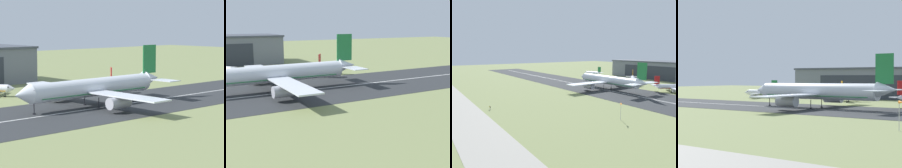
% 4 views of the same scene
% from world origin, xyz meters
% --- Properties ---
extents(runway_strip, '(415.11, 40.46, 0.06)m').
position_xyz_m(runway_strip, '(0.00, 109.40, 0.03)').
color(runway_strip, '#2B2D30').
rests_on(runway_strip, ground_plane).
extents(runway_centreline, '(373.60, 0.70, 0.01)m').
position_xyz_m(runway_centreline, '(0.00, 109.40, 0.07)').
color(runway_centreline, silver).
rests_on(runway_centreline, runway_strip).
extents(airplane_landing, '(56.70, 59.12, 17.99)m').
position_xyz_m(airplane_landing, '(-20.12, 112.98, 5.66)').
color(airplane_landing, silver).
rests_on(airplane_landing, ground_plane).
extents(airplane_parked_east, '(19.17, 19.95, 9.50)m').
position_xyz_m(airplane_parked_east, '(7.65, 136.00, 3.11)').
color(airplane_parked_east, silver).
rests_on(airplane_parked_east, ground_plane).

